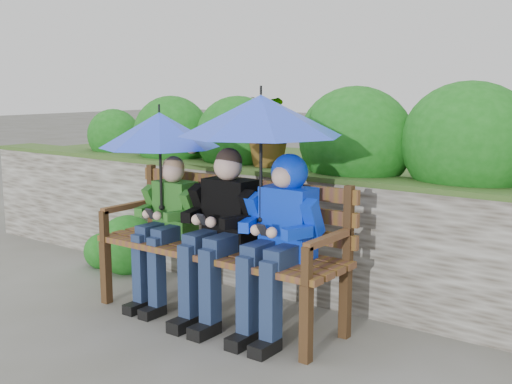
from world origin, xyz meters
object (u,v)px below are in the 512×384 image
Objects in this scene: park_bench at (224,238)px; boy_middle at (220,226)px; umbrella_left at (160,130)px; boy_right at (280,229)px; umbrella_right at (261,116)px; boy_left at (166,221)px.

park_bench is 0.17m from boy_middle.
boy_middle is at bearing 0.45° from umbrella_left.
umbrella_right is (-0.16, 0.00, 0.76)m from boy_right.
boy_right is 1.26m from umbrella_left.
boy_middle is (0.05, -0.11, 0.12)m from park_bench.
umbrella_right is (0.90, 0.01, 0.84)m from boy_left.
boy_left is at bearing -179.64° from umbrella_right.
umbrella_right is (0.40, -0.09, 0.92)m from park_bench.
boy_right is 1.12× the size of umbrella_right.
umbrella_left is 0.95m from umbrella_right.
boy_left is at bearing 178.97° from boy_middle.
umbrella_left is (-0.59, -0.00, 0.67)m from boy_middle.
umbrella_left reaches higher than park_bench.
umbrella_left reaches higher than boy_middle.
umbrella_right is at bearing 2.56° from boy_middle.
park_bench is 1.78× the size of umbrella_right.
boy_middle is at bearing -177.44° from umbrella_right.
boy_right is (1.06, 0.00, 0.08)m from boy_left.
park_bench is at bearing 170.81° from boy_right.
umbrella_right is at bearing -12.72° from park_bench.
park_bench is at bearing 10.88° from boy_left.
boy_middle is at bearing -64.27° from park_bench.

